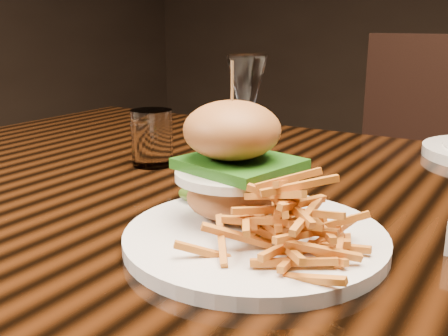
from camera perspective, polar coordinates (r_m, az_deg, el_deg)
The scene contains 5 objects.
dining_table at distance 0.76m, azimuth 8.96°, elevation -8.53°, with size 1.60×0.90×0.75m.
burger_plate at distance 0.56m, azimuth 3.25°, elevation -3.32°, with size 0.28×0.28×0.19m.
wine_glass at distance 0.85m, azimuth 2.50°, elevation 8.93°, with size 0.07×0.07×0.18m.
water_tumbler at distance 0.88m, azimuth -7.83°, elevation 3.28°, with size 0.07×0.07×0.09m, color white.
chair_far at distance 1.62m, azimuth 20.08°, elevation -1.27°, with size 0.54×0.54×0.95m.
Camera 1 is at (0.26, -0.64, 0.98)m, focal length 42.00 mm.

